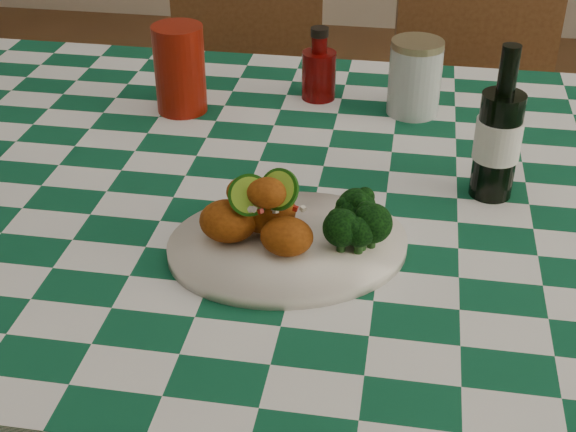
% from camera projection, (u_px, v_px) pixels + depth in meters
% --- Properties ---
extents(dining_table, '(1.66, 1.06, 0.79)m').
position_uv_depth(dining_table, '(314.00, 380.00, 1.41)').
color(dining_table, '#0D4D30').
rests_on(dining_table, ground).
extents(plate, '(0.38, 0.33, 0.02)m').
position_uv_depth(plate, '(288.00, 246.00, 1.05)').
color(plate, silver).
rests_on(plate, dining_table).
extents(fried_chicken_pile, '(0.14, 0.10, 0.09)m').
position_uv_depth(fried_chicken_pile, '(269.00, 209.00, 1.03)').
color(fried_chicken_pile, '#98460E').
rests_on(fried_chicken_pile, plate).
extents(broccoli_side, '(0.08, 0.08, 0.06)m').
position_uv_depth(broccoli_side, '(353.00, 222.00, 1.03)').
color(broccoli_side, black).
rests_on(broccoli_side, plate).
extents(red_tumbler, '(0.10, 0.10, 0.15)m').
position_uv_depth(red_tumbler, '(180.00, 69.00, 1.39)').
color(red_tumbler, maroon).
rests_on(red_tumbler, dining_table).
extents(ketchup_bottle, '(0.08, 0.08, 0.13)m').
position_uv_depth(ketchup_bottle, '(319.00, 64.00, 1.44)').
color(ketchup_bottle, '#5D0504').
rests_on(ketchup_bottle, dining_table).
extents(mason_jar, '(0.10, 0.10, 0.13)m').
position_uv_depth(mason_jar, '(415.00, 77.00, 1.38)').
color(mason_jar, '#B2BCBA').
rests_on(mason_jar, dining_table).
extents(beer_bottle, '(0.07, 0.07, 0.23)m').
position_uv_depth(beer_bottle, '(500.00, 123.00, 1.12)').
color(beer_bottle, black).
rests_on(beer_bottle, dining_table).
extents(wooden_chair_left, '(0.45, 0.46, 0.81)m').
position_uv_depth(wooden_chair_left, '(252.00, 171.00, 2.02)').
color(wooden_chair_left, '#472814').
rests_on(wooden_chair_left, ground).
extents(wooden_chair_right, '(0.45, 0.46, 0.87)m').
position_uv_depth(wooden_chair_right, '(474.00, 171.00, 1.96)').
color(wooden_chair_right, '#472814').
rests_on(wooden_chair_right, ground).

